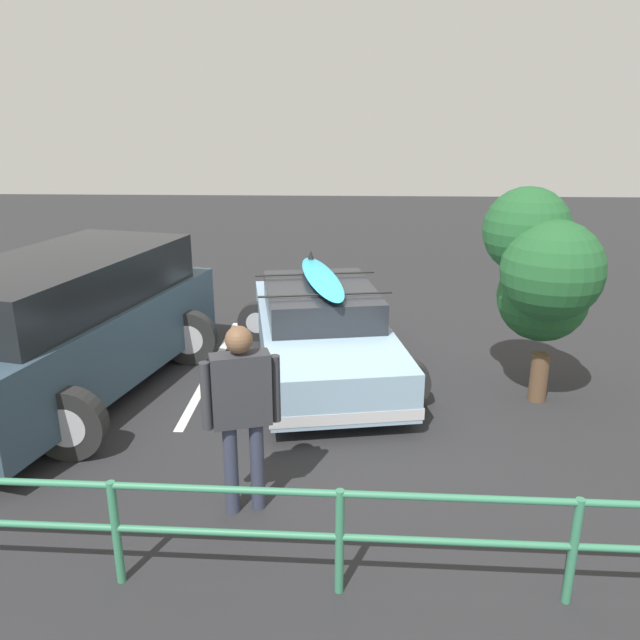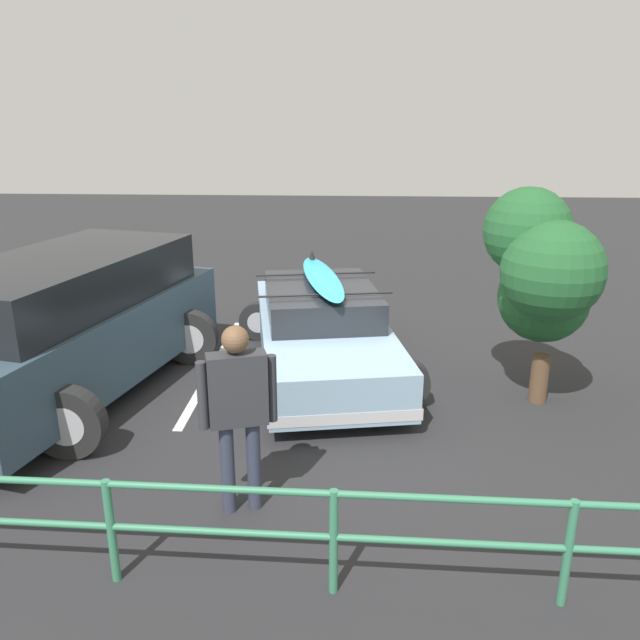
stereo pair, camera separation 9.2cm
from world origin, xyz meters
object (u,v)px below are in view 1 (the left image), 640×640
object	(u,v)px
person_bystander	(242,404)
bush_near_left	(543,270)
suv_car	(69,325)
sedan_car	(321,330)

from	to	relation	value
person_bystander	bush_near_left	size ratio (longest dim) A/B	0.67
suv_car	person_bystander	distance (m)	3.65
sedan_car	person_bystander	world-z (taller)	person_bystander
suv_car	person_bystander	world-z (taller)	suv_car
sedan_car	suv_car	xyz separation A→B (m)	(3.25, 1.08, 0.39)
bush_near_left	suv_car	bearing A→B (deg)	2.35
person_bystander	sedan_car	bearing A→B (deg)	-99.18
sedan_car	bush_near_left	distance (m)	3.17
suv_car	person_bystander	bearing A→B (deg)	137.03
bush_near_left	sedan_car	bearing A→B (deg)	-16.31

